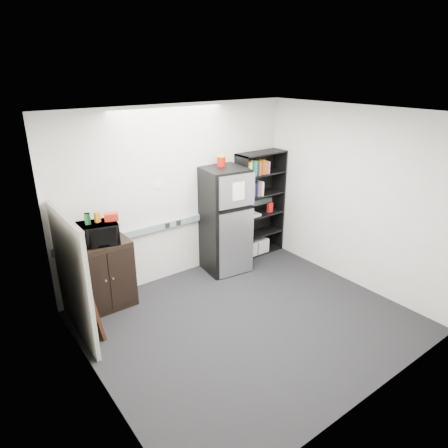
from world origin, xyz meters
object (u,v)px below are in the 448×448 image
object	(u,v)px
bookshelf	(259,202)
cabinet	(103,275)
cubicle_partition	(72,277)
microwave	(98,233)
refrigerator	(224,220)

from	to	relation	value
bookshelf	cabinet	bearing A→B (deg)	-178.71
cubicle_partition	bookshelf	bearing A→B (deg)	8.13
cabinet	microwave	distance (m)	0.64
cabinet	microwave	size ratio (longest dim) A/B	1.89
microwave	refrigerator	size ratio (longest dim) A/B	0.30
cabinet	cubicle_partition	bearing A→B (deg)	-139.96
cabinet	refrigerator	size ratio (longest dim) A/B	0.57
bookshelf	cabinet	size ratio (longest dim) A/B	1.88
cabinet	refrigerator	bearing A→B (deg)	-2.25
cubicle_partition	cabinet	size ratio (longest dim) A/B	1.65
cubicle_partition	refrigerator	distance (m)	2.56
bookshelf	cabinet	world-z (taller)	bookshelf
cubicle_partition	microwave	bearing A→B (deg)	38.95
cubicle_partition	microwave	distance (m)	0.72
bookshelf	refrigerator	xyz separation A→B (m)	(-0.87, -0.15, -0.11)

